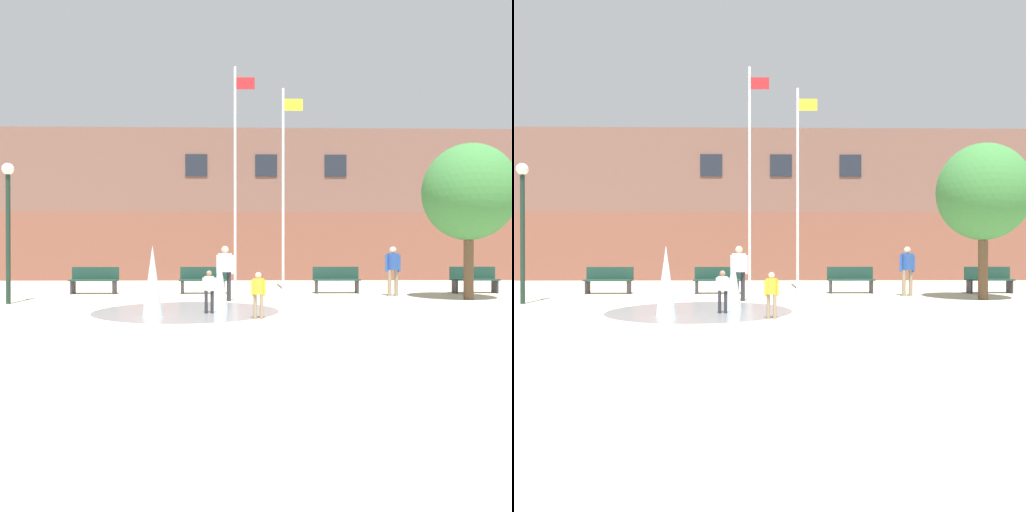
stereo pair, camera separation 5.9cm
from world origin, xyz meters
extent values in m
plane|color=#BCB299|center=(0.00, 0.00, 0.00)|extent=(100.00, 100.00, 0.00)
cube|color=brown|center=(0.00, 20.98, 1.73)|extent=(36.00, 6.00, 3.46)
cube|color=brown|center=(0.00, 20.98, 5.57)|extent=(36.00, 6.00, 4.23)
cube|color=#1E232D|center=(-3.50, 17.96, 5.78)|extent=(1.10, 0.06, 1.10)
cube|color=#1E232D|center=(0.00, 17.96, 5.78)|extent=(1.10, 0.06, 1.10)
cube|color=#1E232D|center=(3.50, 17.96, 5.78)|extent=(1.10, 0.06, 1.10)
cylinder|color=gray|center=(-2.44, 4.84, 0.00)|extent=(4.40, 4.40, 0.01)
cone|color=silver|center=(-1.67, 5.11, 0.67)|extent=(0.41, 0.41, 1.34)
cone|color=silver|center=(-3.09, 3.96, 0.78)|extent=(0.45, 0.45, 1.55)
cube|color=#28282D|center=(-6.87, 9.87, 0.22)|extent=(0.06, 0.40, 0.44)
cube|color=#28282D|center=(-5.47, 9.87, 0.22)|extent=(0.06, 0.40, 0.44)
cube|color=#19382D|center=(-6.17, 9.87, 0.47)|extent=(1.60, 0.44, 0.05)
cube|color=#19382D|center=(-6.17, 10.07, 0.70)|extent=(1.60, 0.04, 0.42)
cube|color=#28282D|center=(-3.18, 9.87, 0.22)|extent=(0.06, 0.40, 0.44)
cube|color=#28282D|center=(-1.78, 9.87, 0.22)|extent=(0.06, 0.40, 0.44)
cube|color=#19382D|center=(-2.48, 9.87, 0.47)|extent=(1.60, 0.44, 0.05)
cube|color=#19382D|center=(-2.48, 10.07, 0.70)|extent=(1.60, 0.04, 0.42)
cube|color=#28282D|center=(1.40, 9.99, 0.22)|extent=(0.06, 0.40, 0.44)
cube|color=#28282D|center=(2.80, 9.99, 0.22)|extent=(0.06, 0.40, 0.44)
cube|color=#19382D|center=(2.10, 9.99, 0.47)|extent=(1.60, 0.44, 0.05)
cube|color=#19382D|center=(2.10, 10.19, 0.70)|extent=(1.60, 0.04, 0.42)
cube|color=#28282D|center=(6.19, 9.95, 0.22)|extent=(0.06, 0.40, 0.44)
cube|color=#28282D|center=(7.59, 9.95, 0.22)|extent=(0.06, 0.40, 0.44)
cube|color=#19382D|center=(6.89, 9.95, 0.47)|extent=(1.60, 0.44, 0.05)
cube|color=#19382D|center=(6.89, 10.15, 0.70)|extent=(1.60, 0.04, 0.42)
cylinder|color=#28282D|center=(-1.74, 7.30, 0.42)|extent=(0.12, 0.12, 0.84)
cylinder|color=#28282D|center=(-1.52, 7.30, 0.42)|extent=(0.12, 0.12, 0.84)
cube|color=white|center=(-1.63, 7.30, 1.11)|extent=(0.39, 0.34, 0.54)
sphere|color=beige|center=(-1.63, 7.30, 1.48)|extent=(0.21, 0.21, 0.21)
cylinder|color=white|center=(-1.84, 7.30, 1.05)|extent=(0.08, 0.08, 0.55)
cylinder|color=white|center=(-1.42, 7.30, 1.05)|extent=(0.08, 0.08, 0.55)
cylinder|color=#28282D|center=(-1.94, 4.35, 0.26)|extent=(0.07, 0.07, 0.52)
cylinder|color=#28282D|center=(-1.80, 4.35, 0.26)|extent=(0.07, 0.07, 0.52)
cube|color=white|center=(-1.87, 4.35, 0.69)|extent=(0.23, 0.24, 0.33)
sphere|color=#997051|center=(-1.87, 4.35, 0.92)|extent=(0.13, 0.13, 0.13)
cylinder|color=white|center=(-2.00, 4.35, 0.65)|extent=(0.05, 0.05, 0.34)
cylinder|color=white|center=(-1.74, 4.35, 0.65)|extent=(0.05, 0.05, 0.34)
cylinder|color=#89755B|center=(-0.84, 3.37, 0.26)|extent=(0.07, 0.07, 0.52)
cylinder|color=#89755B|center=(-0.70, 3.37, 0.26)|extent=(0.07, 0.07, 0.52)
cube|color=gold|center=(-0.77, 3.37, 0.69)|extent=(0.24, 0.24, 0.33)
sphere|color=beige|center=(-0.77, 3.37, 0.92)|extent=(0.13, 0.13, 0.13)
cylinder|color=gold|center=(-0.90, 3.37, 0.65)|extent=(0.05, 0.05, 0.34)
cylinder|color=gold|center=(-0.64, 3.37, 0.65)|extent=(0.05, 0.05, 0.34)
cylinder|color=#89755B|center=(3.61, 8.90, 0.42)|extent=(0.12, 0.12, 0.84)
cylinder|color=#89755B|center=(3.83, 8.90, 0.42)|extent=(0.12, 0.12, 0.84)
cube|color=#284C9E|center=(3.72, 8.90, 1.11)|extent=(0.37, 0.39, 0.54)
sphere|color=beige|center=(3.72, 8.90, 1.48)|extent=(0.21, 0.21, 0.21)
cylinder|color=#284C9E|center=(3.51, 8.90, 1.05)|extent=(0.08, 0.08, 0.55)
cylinder|color=#284C9E|center=(3.93, 8.90, 1.05)|extent=(0.08, 0.08, 0.55)
cylinder|color=silver|center=(-1.43, 11.97, 4.25)|extent=(0.10, 0.10, 8.49)
cube|color=#B21E23|center=(-1.03, 11.97, 7.87)|extent=(0.70, 0.02, 0.45)
cylinder|color=silver|center=(0.40, 11.97, 3.84)|extent=(0.10, 0.10, 7.68)
cube|color=yellow|center=(0.80, 11.97, 7.06)|extent=(0.70, 0.02, 0.45)
cylinder|color=#192D23|center=(-7.50, 6.61, 1.76)|extent=(0.12, 0.12, 3.52)
sphere|color=white|center=(-7.50, 6.61, 3.68)|extent=(0.32, 0.32, 0.32)
cylinder|color=brown|center=(5.60, 7.59, 0.89)|extent=(0.28, 0.28, 1.77)
ellipsoid|color=#387538|center=(5.60, 7.59, 3.20)|extent=(2.70, 2.70, 2.87)
camera|label=1|loc=(-1.04, -7.09, 1.39)|focal=35.00mm
camera|label=2|loc=(-0.98, -7.09, 1.39)|focal=35.00mm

